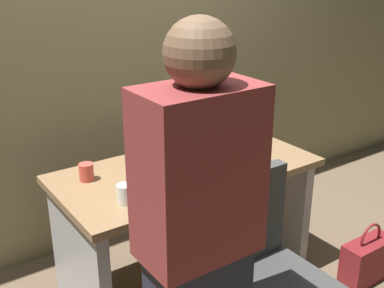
{
  "coord_description": "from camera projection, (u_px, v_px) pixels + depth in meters",
  "views": [
    {
      "loc": [
        -1.35,
        -1.99,
        1.79
      ],
      "look_at": [
        0.0,
        -0.05,
        0.88
      ],
      "focal_mm": 45.19,
      "sensor_mm": 36.0,
      "label": 1
    }
  ],
  "objects": [
    {
      "name": "ground_plane",
      "position": [
        187.0,
        278.0,
        2.88
      ],
      "size": [
        9.0,
        9.0,
        0.0
      ],
      "primitive_type": "plane",
      "color": "brown"
    },
    {
      "name": "wall_back",
      "position": [
        116.0,
        9.0,
        2.92
      ],
      "size": [
        6.4,
        0.1,
        3.0
      ],
      "primitive_type": "cube",
      "color": "#8C7F5B",
      "rests_on": "ground"
    },
    {
      "name": "desk",
      "position": [
        187.0,
        204.0,
        2.7
      ],
      "size": [
        1.42,
        0.7,
        0.73
      ],
      "color": "#93704C",
      "rests_on": "ground"
    },
    {
      "name": "office_chair",
      "position": [
        264.0,
        287.0,
        2.14
      ],
      "size": [
        0.52,
        0.52,
        0.94
      ],
      "color": "black",
      "rests_on": "ground"
    },
    {
      "name": "person_at_desk",
      "position": [
        198.0,
        253.0,
        1.66
      ],
      "size": [
        0.4,
        0.24,
        1.64
      ],
      "color": "#262838",
      "rests_on": "ground"
    },
    {
      "name": "monitor",
      "position": [
        182.0,
        114.0,
        2.66
      ],
      "size": [
        0.54,
        0.14,
        0.46
      ],
      "color": "silver",
      "rests_on": "desk"
    },
    {
      "name": "keyboard",
      "position": [
        182.0,
        172.0,
        2.54
      ],
      "size": [
        0.44,
        0.15,
        0.02
      ],
      "primitive_type": "cube",
      "rotation": [
        0.0,
        0.0,
        -0.05
      ],
      "color": "#262626",
      "rests_on": "desk"
    },
    {
      "name": "mouse",
      "position": [
        223.0,
        158.0,
        2.69
      ],
      "size": [
        0.06,
        0.1,
        0.03
      ],
      "primitive_type": "ellipsoid",
      "color": "white",
      "rests_on": "desk"
    },
    {
      "name": "cup_near_keyboard",
      "position": [
        125.0,
        194.0,
        2.22
      ],
      "size": [
        0.07,
        0.07,
        0.1
      ],
      "primitive_type": "cylinder",
      "color": "white",
      "rests_on": "desk"
    },
    {
      "name": "cup_by_monitor",
      "position": [
        86.0,
        172.0,
        2.45
      ],
      "size": [
        0.07,
        0.07,
        0.09
      ],
      "primitive_type": "cylinder",
      "color": "#D84C3F",
      "rests_on": "desk"
    },
    {
      "name": "book_stack",
      "position": [
        241.0,
        129.0,
        2.95
      ],
      "size": [
        0.23,
        0.19,
        0.17
      ],
      "color": "#338C59",
      "rests_on": "desk"
    },
    {
      "name": "handbag",
      "position": [
        367.0,
        260.0,
        2.83
      ],
      "size": [
        0.34,
        0.14,
        0.38
      ],
      "color": "maroon",
      "rests_on": "ground"
    }
  ]
}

